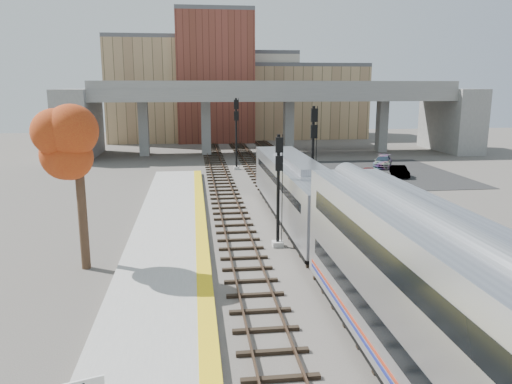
{
  "coord_description": "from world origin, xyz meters",
  "views": [
    {
      "loc": [
        -5.68,
        -20.91,
        8.91
      ],
      "look_at": [
        -1.93,
        8.89,
        2.5
      ],
      "focal_mm": 35.0,
      "sensor_mm": 36.0,
      "label": 1
    }
  ],
  "objects_px": {
    "signal_mast_far": "(236,134)",
    "tree": "(77,144)",
    "signal_mast_near": "(278,195)",
    "signal_mast_mid": "(313,157)",
    "car_c": "(383,162)",
    "car_b": "(400,171)",
    "locomotive": "(297,189)",
    "car_a": "(370,174)"
  },
  "relations": [
    {
      "from": "signal_mast_far",
      "to": "tree",
      "type": "height_order",
      "value": "tree"
    },
    {
      "from": "signal_mast_near",
      "to": "signal_mast_mid",
      "type": "xyz_separation_m",
      "value": [
        4.1,
        9.0,
        0.79
      ]
    },
    {
      "from": "signal_mast_near",
      "to": "car_c",
      "type": "xyz_separation_m",
      "value": [
        16.21,
        26.05,
        -2.33
      ]
    },
    {
      "from": "tree",
      "to": "car_b",
      "type": "relative_size",
      "value": 2.51
    },
    {
      "from": "locomotive",
      "to": "tree",
      "type": "height_order",
      "value": "tree"
    },
    {
      "from": "tree",
      "to": "signal_mast_near",
      "type": "bearing_deg",
      "value": 11.83
    },
    {
      "from": "tree",
      "to": "car_c",
      "type": "height_order",
      "value": "tree"
    },
    {
      "from": "locomotive",
      "to": "signal_mast_near",
      "type": "height_order",
      "value": "signal_mast_near"
    },
    {
      "from": "signal_mast_mid",
      "to": "car_b",
      "type": "bearing_deg",
      "value": 43.83
    },
    {
      "from": "car_b",
      "to": "signal_mast_near",
      "type": "bearing_deg",
      "value": -121.02
    },
    {
      "from": "signal_mast_near",
      "to": "car_c",
      "type": "bearing_deg",
      "value": 58.11
    },
    {
      "from": "signal_mast_far",
      "to": "car_a",
      "type": "xyz_separation_m",
      "value": [
        12.02,
        -8.18,
        -3.24
      ]
    },
    {
      "from": "signal_mast_near",
      "to": "car_b",
      "type": "bearing_deg",
      "value": 52.06
    },
    {
      "from": "tree",
      "to": "signal_mast_mid",
      "type": "bearing_deg",
      "value": 38.14
    },
    {
      "from": "car_c",
      "to": "car_b",
      "type": "bearing_deg",
      "value": -68.9
    },
    {
      "from": "locomotive",
      "to": "car_a",
      "type": "distance_m",
      "value": 16.9
    },
    {
      "from": "car_a",
      "to": "car_c",
      "type": "distance_m",
      "value": 8.59
    },
    {
      "from": "signal_mast_far",
      "to": "car_c",
      "type": "distance_m",
      "value": 16.54
    },
    {
      "from": "signal_mast_mid",
      "to": "car_c",
      "type": "bearing_deg",
      "value": 54.62
    },
    {
      "from": "locomotive",
      "to": "car_b",
      "type": "bearing_deg",
      "value": 48.13
    },
    {
      "from": "signal_mast_near",
      "to": "signal_mast_mid",
      "type": "bearing_deg",
      "value": 65.51
    },
    {
      "from": "signal_mast_far",
      "to": "car_b",
      "type": "bearing_deg",
      "value": -22.86
    },
    {
      "from": "signal_mast_far",
      "to": "tree",
      "type": "bearing_deg",
      "value": -109.2
    },
    {
      "from": "locomotive",
      "to": "signal_mast_mid",
      "type": "height_order",
      "value": "signal_mast_mid"
    },
    {
      "from": "signal_mast_mid",
      "to": "tree",
      "type": "relative_size",
      "value": 0.89
    },
    {
      "from": "signal_mast_mid",
      "to": "signal_mast_far",
      "type": "height_order",
      "value": "signal_mast_far"
    },
    {
      "from": "signal_mast_near",
      "to": "signal_mast_mid",
      "type": "relative_size",
      "value": 0.85
    },
    {
      "from": "signal_mast_far",
      "to": "car_c",
      "type": "xyz_separation_m",
      "value": [
        16.21,
        -0.68,
        -3.22
      ]
    },
    {
      "from": "signal_mast_far",
      "to": "car_a",
      "type": "distance_m",
      "value": 14.9
    },
    {
      "from": "tree",
      "to": "car_c",
      "type": "xyz_separation_m",
      "value": [
        26.25,
        28.16,
        -5.54
      ]
    },
    {
      "from": "signal_mast_mid",
      "to": "car_c",
      "type": "height_order",
      "value": "signal_mast_mid"
    },
    {
      "from": "tree",
      "to": "car_c",
      "type": "bearing_deg",
      "value": 47.0
    },
    {
      "from": "signal_mast_far",
      "to": "car_a",
      "type": "height_order",
      "value": "signal_mast_far"
    },
    {
      "from": "car_b",
      "to": "car_c",
      "type": "relative_size",
      "value": 0.76
    },
    {
      "from": "signal_mast_near",
      "to": "signal_mast_mid",
      "type": "distance_m",
      "value": 9.92
    },
    {
      "from": "tree",
      "to": "car_a",
      "type": "bearing_deg",
      "value": 43.12
    },
    {
      "from": "locomotive",
      "to": "car_c",
      "type": "height_order",
      "value": "locomotive"
    },
    {
      "from": "signal_mast_far",
      "to": "tree",
      "type": "relative_size",
      "value": 0.91
    },
    {
      "from": "locomotive",
      "to": "signal_mast_near",
      "type": "xyz_separation_m",
      "value": [
        -2.1,
        -4.97,
        0.73
      ]
    },
    {
      "from": "signal_mast_far",
      "to": "car_b",
      "type": "distance_m",
      "value": 17.34
    },
    {
      "from": "signal_mast_mid",
      "to": "signal_mast_far",
      "type": "bearing_deg",
      "value": 103.02
    },
    {
      "from": "signal_mast_far",
      "to": "car_a",
      "type": "bearing_deg",
      "value": -34.24
    }
  ]
}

